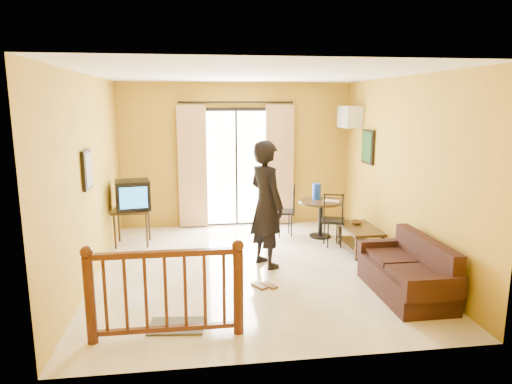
{
  "coord_description": "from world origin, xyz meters",
  "views": [
    {
      "loc": [
        -0.83,
        -6.37,
        2.42
      ],
      "look_at": [
        0.08,
        0.2,
        1.11
      ],
      "focal_mm": 32.0,
      "sensor_mm": 36.0,
      "label": 1
    }
  ],
  "objects": [
    {
      "name": "ground",
      "position": [
        0.0,
        0.0,
        0.0
      ],
      "size": [
        5.0,
        5.0,
        0.0
      ],
      "primitive_type": "plane",
      "color": "beige",
      "rests_on": "ground"
    },
    {
      "name": "room_shell",
      "position": [
        0.0,
        0.0,
        1.7
      ],
      "size": [
        5.0,
        5.0,
        5.0
      ],
      "color": "white",
      "rests_on": "ground"
    },
    {
      "name": "balcony_door",
      "position": [
        0.0,
        2.43,
        1.19
      ],
      "size": [
        2.25,
        0.14,
        2.46
      ],
      "color": "black",
      "rests_on": "ground"
    },
    {
      "name": "tv_table",
      "position": [
        -1.9,
        1.42,
        0.55
      ],
      "size": [
        0.63,
        0.52,
        0.63
      ],
      "color": "black",
      "rests_on": "ground"
    },
    {
      "name": "television",
      "position": [
        -1.87,
        1.42,
        0.88
      ],
      "size": [
        0.64,
        0.59,
        0.5
      ],
      "rotation": [
        0.0,
        0.0,
        0.18
      ],
      "color": "black",
      "rests_on": "tv_table"
    },
    {
      "name": "picture_left",
      "position": [
        -2.22,
        -0.2,
        1.55
      ],
      "size": [
        0.05,
        0.42,
        0.52
      ],
      "color": "black",
      "rests_on": "room_shell"
    },
    {
      "name": "dining_table",
      "position": [
        1.43,
        1.43,
        0.53
      ],
      "size": [
        0.81,
        0.81,
        0.68
      ],
      "color": "black",
      "rests_on": "ground"
    },
    {
      "name": "water_jug",
      "position": [
        1.38,
        1.54,
        0.83
      ],
      "size": [
        0.16,
        0.16,
        0.29
      ],
      "primitive_type": "cylinder",
      "color": "#1336B2",
      "rests_on": "dining_table"
    },
    {
      "name": "serving_tray",
      "position": [
        1.59,
        1.33,
        0.69
      ],
      "size": [
        0.33,
        0.27,
        0.02
      ],
      "primitive_type": "cube",
      "rotation": [
        0.0,
        0.0,
        -0.37
      ],
      "color": "beige",
      "rests_on": "dining_table"
    },
    {
      "name": "dining_chairs",
      "position": [
        1.14,
        1.23,
        0.0
      ],
      "size": [
        1.19,
        1.23,
        0.95
      ],
      "color": "black",
      "rests_on": "ground"
    },
    {
      "name": "air_conditioner",
      "position": [
        2.09,
        1.95,
        2.15
      ],
      "size": [
        0.31,
        0.6,
        0.4
      ],
      "color": "silver",
      "rests_on": "room_shell"
    },
    {
      "name": "botanical_print",
      "position": [
        2.22,
        1.3,
        1.65
      ],
      "size": [
        0.05,
        0.5,
        0.6
      ],
      "color": "black",
      "rests_on": "room_shell"
    },
    {
      "name": "coffee_table",
      "position": [
        1.85,
        0.52,
        0.28
      ],
      "size": [
        0.52,
        0.93,
        0.41
      ],
      "color": "black",
      "rests_on": "ground"
    },
    {
      "name": "bowl",
      "position": [
        1.85,
        0.71,
        0.44
      ],
      "size": [
        0.24,
        0.24,
        0.06
      ],
      "primitive_type": "imported",
      "rotation": [
        0.0,
        0.0,
        0.32
      ],
      "color": "brown",
      "rests_on": "coffee_table"
    },
    {
      "name": "sofa",
      "position": [
        1.85,
        -1.2,
        0.28
      ],
      "size": [
        0.73,
        1.55,
        0.74
      ],
      "rotation": [
        0.0,
        0.0,
        0.01
      ],
      "color": "black",
      "rests_on": "ground"
    },
    {
      "name": "standing_person",
      "position": [
        0.22,
        0.1,
        0.94
      ],
      "size": [
        0.71,
        0.82,
        1.89
      ],
      "primitive_type": "imported",
      "rotation": [
        0.0,
        0.0,
        2.03
      ],
      "color": "black",
      "rests_on": "ground"
    },
    {
      "name": "stair_balustrade",
      "position": [
        -1.15,
        -1.9,
        0.56
      ],
      "size": [
        1.63,
        0.13,
        1.04
      ],
      "color": "#471E0F",
      "rests_on": "ground"
    },
    {
      "name": "doormat",
      "position": [
        -1.06,
        -1.67,
        0.01
      ],
      "size": [
        0.64,
        0.46,
        0.02
      ],
      "primitive_type": "cube",
      "rotation": [
        0.0,
        0.0,
        -0.1
      ],
      "color": "#4F4A3F",
      "rests_on": "ground"
    },
    {
      "name": "sandals",
      "position": [
        0.06,
        -0.71,
        0.01
      ],
      "size": [
        0.35,
        0.27,
        0.03
      ],
      "color": "brown",
      "rests_on": "ground"
    }
  ]
}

